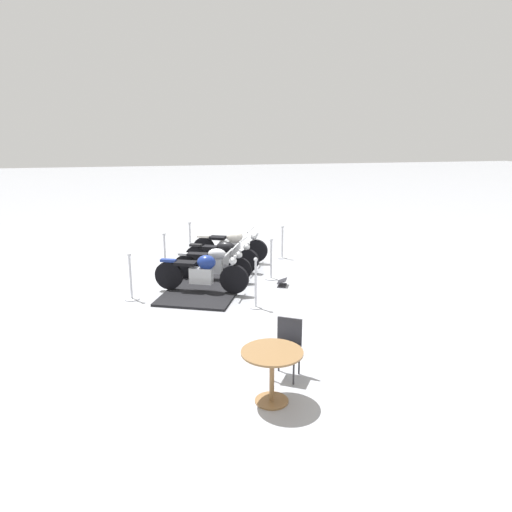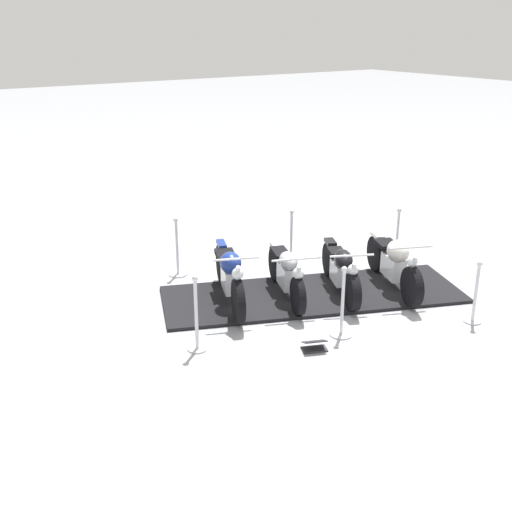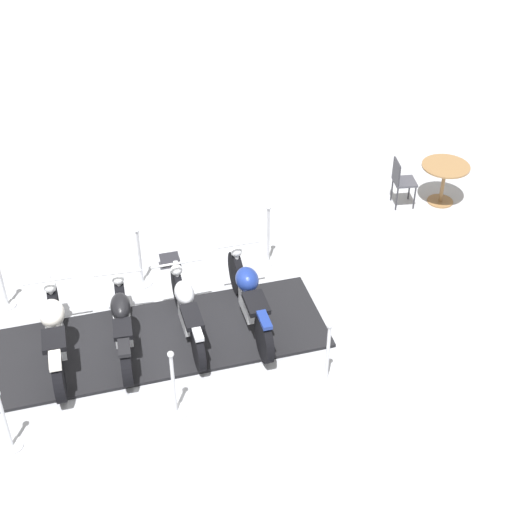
% 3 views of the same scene
% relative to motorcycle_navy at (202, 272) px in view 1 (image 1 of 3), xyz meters
% --- Properties ---
extents(ground_plane, '(80.00, 80.00, 0.00)m').
position_rel_motorcycle_navy_xyz_m(ground_plane, '(-0.51, -1.34, -0.53)').
color(ground_plane, '#A8AAB2').
extents(display_platform, '(3.49, 5.33, 0.06)m').
position_rel_motorcycle_navy_xyz_m(display_platform, '(-0.51, -1.34, -0.51)').
color(display_platform, black).
rests_on(display_platform, ground_plane).
extents(motorcycle_navy, '(2.17, 1.08, 1.00)m').
position_rel_motorcycle_navy_xyz_m(motorcycle_navy, '(0.00, 0.00, 0.00)').
color(motorcycle_navy, black).
rests_on(motorcycle_navy, display_platform).
extents(motorcycle_chrome, '(1.95, 1.03, 0.90)m').
position_rel_motorcycle_navy_xyz_m(motorcycle_chrome, '(-0.36, -0.89, -0.04)').
color(motorcycle_chrome, black).
rests_on(motorcycle_chrome, display_platform).
extents(motorcycle_black, '(1.95, 1.14, 0.89)m').
position_rel_motorcycle_navy_xyz_m(motorcycle_black, '(-0.73, -1.77, -0.06)').
color(motorcycle_black, black).
rests_on(motorcycle_black, display_platform).
extents(motorcycle_cream, '(2.11, 1.11, 0.95)m').
position_rel_motorcycle_navy_xyz_m(motorcycle_cream, '(-1.09, -2.66, -0.01)').
color(motorcycle_cream, black).
rests_on(motorcycle_cream, display_platform).
extents(stanchion_right_front, '(0.28, 0.28, 1.15)m').
position_rel_motorcycle_navy_xyz_m(stanchion_right_front, '(-1.05, 1.21, -0.11)').
color(stanchion_right_front, silver).
rests_on(stanchion_right_front, ground_plane).
extents(stanchion_left_rear, '(0.30, 0.30, 1.03)m').
position_rel_motorcycle_navy_xyz_m(stanchion_left_rear, '(0.02, -3.89, -0.18)').
color(stanchion_left_rear, silver).
rests_on(stanchion_left_rear, ground_plane).
extents(stanchion_left_front, '(0.35, 0.35, 1.11)m').
position_rel_motorcycle_navy_xyz_m(stanchion_left_front, '(1.65, 0.10, -0.20)').
color(stanchion_left_front, silver).
rests_on(stanchion_left_front, ground_plane).
extents(stanchion_right_rear, '(0.28, 0.28, 1.01)m').
position_rel_motorcycle_navy_xyz_m(stanchion_right_rear, '(-2.68, -2.78, -0.17)').
color(stanchion_right_rear, silver).
rests_on(stanchion_right_rear, ground_plane).
extents(stanchion_right_mid, '(0.35, 0.35, 1.10)m').
position_rel_motorcycle_navy_xyz_m(stanchion_right_mid, '(-1.86, -0.79, -0.19)').
color(stanchion_right_mid, silver).
rests_on(stanchion_right_mid, ground_plane).
extents(stanchion_left_mid, '(0.35, 0.35, 1.13)m').
position_rel_motorcycle_navy_xyz_m(stanchion_left_mid, '(0.83, -1.89, -0.18)').
color(stanchion_left_mid, silver).
rests_on(stanchion_left_mid, ground_plane).
extents(info_placard, '(0.33, 0.41, 0.19)m').
position_rel_motorcycle_navy_xyz_m(info_placard, '(-2.00, -0.16, -0.47)').
color(info_placard, '#333338').
rests_on(info_placard, ground_plane).
extents(cafe_table, '(0.89, 0.89, 0.79)m').
position_rel_motorcycle_navy_xyz_m(cafe_table, '(-0.52, 4.99, 0.07)').
color(cafe_table, olive).
rests_on(cafe_table, ground_plane).
extents(cafe_chair_near_table, '(0.55, 0.55, 0.94)m').
position_rel_motorcycle_navy_xyz_m(cafe_chair_near_table, '(-0.93, 4.28, 0.02)').
color(cafe_chair_near_table, '#2D2D33').
rests_on(cafe_chair_near_table, ground_plane).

